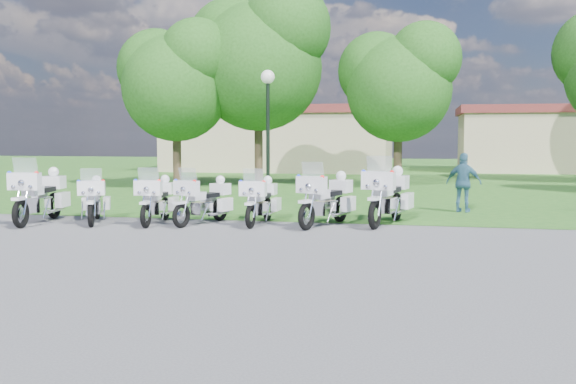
% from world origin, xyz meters
% --- Properties ---
extents(ground, '(100.00, 100.00, 0.00)m').
position_xyz_m(ground, '(0.00, 0.00, 0.00)').
color(ground, '#505055').
rests_on(ground, ground).
extents(grass_lawn, '(100.00, 48.00, 0.01)m').
position_xyz_m(grass_lawn, '(0.00, 27.00, 0.00)').
color(grass_lawn, '#255E1D').
rests_on(grass_lawn, ground).
extents(motorcycle_0, '(1.03, 2.54, 1.71)m').
position_xyz_m(motorcycle_0, '(-6.57, 1.65, 0.72)').
color(motorcycle_0, black).
rests_on(motorcycle_0, ground).
extents(motorcycle_1, '(1.23, 2.02, 1.45)m').
position_xyz_m(motorcycle_1, '(-5.20, 1.92, 0.60)').
color(motorcycle_1, black).
rests_on(motorcycle_1, ground).
extents(motorcycle_2, '(0.84, 2.19, 1.47)m').
position_xyz_m(motorcycle_2, '(-3.55, 2.14, 0.62)').
color(motorcycle_2, black).
rests_on(motorcycle_2, ground).
extents(motorcycle_3, '(1.16, 2.10, 1.46)m').
position_xyz_m(motorcycle_3, '(-2.33, 2.29, 0.61)').
color(motorcycle_3, black).
rests_on(motorcycle_3, ground).
extents(motorcycle_4, '(0.73, 2.16, 1.45)m').
position_xyz_m(motorcycle_4, '(-0.91, 2.55, 0.61)').
color(motorcycle_4, black).
rests_on(motorcycle_4, ground).
extents(motorcycle_5, '(1.32, 2.31, 1.63)m').
position_xyz_m(motorcycle_5, '(0.78, 2.63, 0.68)').
color(motorcycle_5, black).
rests_on(motorcycle_5, ground).
extents(motorcycle_6, '(1.25, 2.58, 1.76)m').
position_xyz_m(motorcycle_6, '(2.26, 3.20, 0.74)').
color(motorcycle_6, black).
rests_on(motorcycle_6, ground).
extents(lamp_post, '(0.44, 0.44, 4.34)m').
position_xyz_m(lamp_post, '(-1.78, 6.89, 3.26)').
color(lamp_post, black).
rests_on(lamp_post, ground).
extents(tree_0, '(5.35, 4.57, 7.14)m').
position_xyz_m(tree_0, '(-7.29, 12.85, 4.72)').
color(tree_0, '#38281C').
rests_on(tree_0, ground).
extents(tree_1, '(6.55, 5.59, 8.73)m').
position_xyz_m(tree_1, '(-4.04, 14.29, 5.78)').
color(tree_1, '#38281C').
rests_on(tree_1, ground).
extents(tree_2, '(5.28, 4.50, 7.04)m').
position_xyz_m(tree_2, '(2.00, 14.99, 4.65)').
color(tree_2, '#38281C').
rests_on(tree_2, ground).
extents(building_west, '(14.56, 8.32, 4.10)m').
position_xyz_m(building_west, '(-6.00, 28.00, 2.07)').
color(building_west, '#C2AD8C').
rests_on(building_west, ground).
extents(building_east, '(11.44, 7.28, 4.10)m').
position_xyz_m(building_east, '(11.00, 30.00, 2.07)').
color(building_east, '#C2AD8C').
rests_on(building_east, ground).
extents(bystander_c, '(1.10, 0.70, 1.74)m').
position_xyz_m(bystander_c, '(4.29, 6.16, 0.87)').
color(bystander_c, '#396A89').
rests_on(bystander_c, ground).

